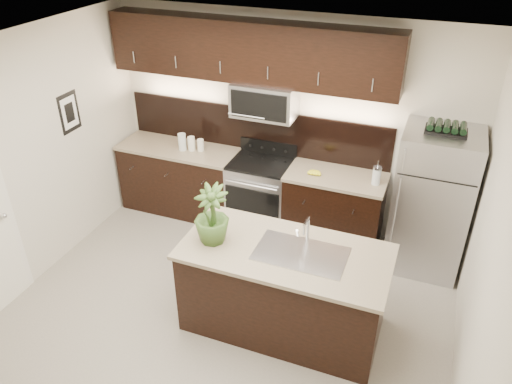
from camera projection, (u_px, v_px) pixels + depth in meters
ground at (226, 314)px, 5.23m from camera, size 4.50×4.50×0.00m
room_walls at (207, 171)px, 4.37m from camera, size 4.52×4.02×2.71m
counter_run at (246, 191)px, 6.49m from camera, size 3.51×0.65×0.94m
upper_fixtures at (251, 61)px, 5.75m from camera, size 3.49×0.40×1.66m
island at (284, 289)px, 4.87m from camera, size 1.96×0.96×0.94m
sink_faucet at (301, 252)px, 4.59m from camera, size 0.84×0.50×0.28m
refrigerator at (431, 202)px, 5.55m from camera, size 0.81×0.73×1.69m
wine_rack at (447, 128)px, 5.09m from camera, size 0.42×0.26×0.10m
plant at (211, 214)px, 4.62m from camera, size 0.37×0.37×0.59m
canisters at (189, 143)px, 6.42m from camera, size 0.32×0.16×0.22m
french_press at (376, 176)px, 5.65m from camera, size 0.10×0.10×0.29m
bananas at (311, 172)px, 5.90m from camera, size 0.17×0.14×0.05m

